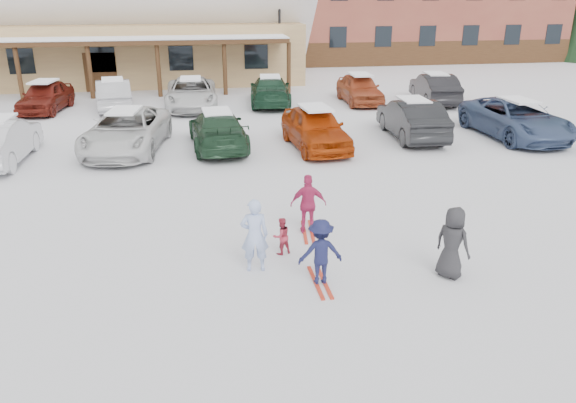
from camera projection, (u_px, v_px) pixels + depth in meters
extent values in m
plane|color=white|center=(282.00, 260.00, 12.46)|extent=(160.00, 160.00, 0.00)
cube|color=tan|center=(79.00, 51.00, 36.25)|extent=(28.00, 10.00, 3.60)
cube|color=#422814|center=(55.00, 42.00, 30.15)|extent=(25.20, 2.60, 0.25)
cube|color=brown|center=(217.00, 2.00, 45.94)|extent=(7.00, 12.60, 9.00)
cube|color=#422814|center=(426.00, 53.00, 43.16)|extent=(24.00, 0.10, 1.80)
cylinder|color=black|center=(280.00, 37.00, 34.42)|extent=(0.16, 0.16, 5.59)
cylinder|color=black|center=(274.00, 44.00, 53.72)|extent=(0.60, 0.60, 1.08)
cylinder|color=black|center=(531.00, 37.00, 59.75)|extent=(0.60, 0.60, 1.38)
imported|color=#A4B9EC|center=(255.00, 235.00, 11.75)|extent=(0.61, 0.42, 1.62)
imported|color=#AD2C3F|center=(281.00, 236.00, 12.61)|extent=(0.52, 0.46, 0.87)
imported|color=#14173D|center=(321.00, 252.00, 11.26)|extent=(0.90, 0.52, 1.40)
cube|color=red|center=(320.00, 282.00, 11.50)|extent=(0.21, 1.40, 0.03)
imported|color=#B92859|center=(308.00, 204.00, 13.61)|extent=(0.91, 0.46, 1.49)
cube|color=red|center=(308.00, 232.00, 13.87)|extent=(0.36, 1.41, 0.03)
imported|color=#262629|center=(452.00, 243.00, 11.50)|extent=(0.84, 0.90, 1.54)
imported|color=silver|center=(126.00, 131.00, 20.51)|extent=(3.25, 5.75, 1.52)
imported|color=#1C3924|center=(218.00, 130.00, 20.91)|extent=(2.25, 4.91, 1.39)
imported|color=#A83408|center=(315.00, 128.00, 20.87)|extent=(2.21, 4.67, 1.54)
imported|color=black|center=(412.00, 119.00, 22.31)|extent=(1.85, 4.78, 1.55)
imported|color=#3A4C71|center=(516.00, 119.00, 22.39)|extent=(2.74, 5.56, 1.52)
imported|color=maroon|center=(45.00, 96.00, 27.11)|extent=(2.27, 4.48, 1.46)
imported|color=#B3B2B7|center=(114.00, 94.00, 27.55)|extent=(2.17, 4.65, 1.48)
imported|color=silver|center=(191.00, 93.00, 27.82)|extent=(2.51, 5.35, 1.48)
imported|color=#183A26|center=(270.00, 91.00, 28.65)|extent=(2.52, 5.13, 1.44)
imported|color=#A94724|center=(360.00, 89.00, 29.10)|extent=(1.81, 4.38, 1.49)
imported|color=black|center=(435.00, 88.00, 29.12)|extent=(2.17, 4.75, 1.51)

